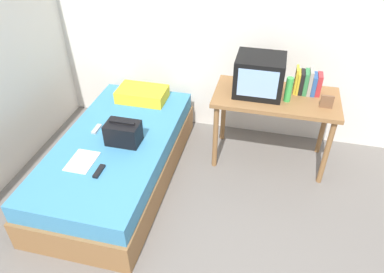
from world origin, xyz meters
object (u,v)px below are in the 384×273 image
(water_bottle, at_px, (289,90))
(tv, at_px, (259,75))
(bed, at_px, (118,159))
(picture_frame, at_px, (327,102))
(book_row, at_px, (307,82))
(magazine, at_px, (82,161))
(remote_dark, at_px, (99,171))
(desk, at_px, (275,105))
(pillow, at_px, (142,94))
(handbag, at_px, (123,133))
(remote_silver, at_px, (97,129))

(water_bottle, bearing_deg, tv, 162.02)
(bed, bearing_deg, picture_frame, 15.90)
(book_row, relative_size, picture_frame, 2.05)
(magazine, bearing_deg, remote_dark, -24.14)
(magazine, bearing_deg, picture_frame, 24.19)
(bed, relative_size, water_bottle, 8.65)
(desk, height_order, magazine, desk)
(pillow, relative_size, remote_dark, 3.29)
(handbag, relative_size, remote_silver, 2.08)
(book_row, xyz_separation_m, remote_dark, (-1.60, -1.20, -0.39))
(desk, relative_size, picture_frame, 9.65)
(pillow, height_order, handbag, handbag)
(desk, xyz_separation_m, picture_frame, (0.43, -0.11, 0.16))
(desk, xyz_separation_m, pillow, (-1.38, 0.10, -0.13))
(tv, bearing_deg, handbag, -148.80)
(pillow, bearing_deg, picture_frame, -6.67)
(desk, bearing_deg, book_row, 24.99)
(book_row, xyz_separation_m, picture_frame, (0.17, -0.23, -0.05))
(bed, distance_m, remote_dark, 0.52)
(book_row, relative_size, handbag, 0.82)
(desk, bearing_deg, water_bottle, -36.46)
(bed, distance_m, magazine, 0.46)
(book_row, distance_m, pillow, 1.68)
(bed, height_order, remote_dark, remote_dark)
(picture_frame, xyz_separation_m, pillow, (-1.82, 0.21, -0.29))
(handbag, distance_m, magazine, 0.43)
(pillow, bearing_deg, water_bottle, -6.63)
(tv, distance_m, remote_dark, 1.66)
(book_row, relative_size, remote_silver, 1.71)
(remote_dark, bearing_deg, magazine, 155.86)
(tv, height_order, pillow, tv)
(pillow, height_order, remote_dark, pillow)
(bed, bearing_deg, remote_dark, -82.65)
(picture_frame, distance_m, handbag, 1.82)
(handbag, bearing_deg, magazine, -125.54)
(desk, bearing_deg, tv, 173.86)
(bed, height_order, tv, tv)
(magazine, height_order, remote_dark, remote_dark)
(handbag, xyz_separation_m, remote_silver, (-0.33, 0.11, -0.09))
(book_row, bearing_deg, remote_dark, -142.96)
(book_row, bearing_deg, picture_frame, -53.81)
(pillow, bearing_deg, tv, -3.92)
(desk, distance_m, pillow, 1.39)
(desk, height_order, handbag, desk)
(handbag, relative_size, magazine, 1.03)
(picture_frame, bearing_deg, magazine, -155.81)
(water_bottle, bearing_deg, magazine, -150.41)
(magazine, bearing_deg, tv, 36.85)
(picture_frame, height_order, handbag, picture_frame)
(handbag, bearing_deg, pillow, 97.26)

